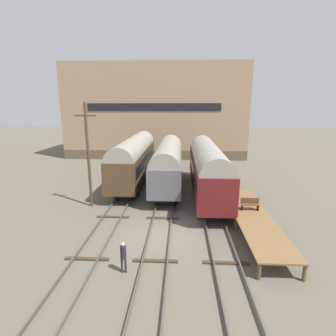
% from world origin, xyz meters
% --- Properties ---
extents(ground_plane, '(200.00, 200.00, 0.00)m').
position_xyz_m(ground_plane, '(0.00, 0.00, 0.00)').
color(ground_plane, '#60594C').
extents(track_left, '(2.60, 60.00, 0.26)m').
position_xyz_m(track_left, '(-4.03, 0.00, 0.14)').
color(track_left, '#4C4742').
rests_on(track_left, ground).
extents(track_middle, '(2.60, 60.00, 0.26)m').
position_xyz_m(track_middle, '(0.00, 0.00, 0.14)').
color(track_middle, '#4C4742').
rests_on(track_middle, ground).
extents(track_right, '(2.60, 60.00, 0.26)m').
position_xyz_m(track_right, '(4.03, 0.00, 0.14)').
color(track_right, '#4C4742').
rests_on(track_right, ground).
extents(train_car_maroon, '(2.94, 15.72, 5.27)m').
position_xyz_m(train_car_maroon, '(4.03, 8.91, 3.00)').
color(train_car_maroon, black).
rests_on(train_car_maroon, ground).
extents(train_car_brown, '(2.94, 16.45, 5.33)m').
position_xyz_m(train_car_brown, '(-4.03, 13.43, 3.04)').
color(train_car_brown, black).
rests_on(train_car_brown, ground).
extents(train_car_grey, '(2.95, 15.29, 5.03)m').
position_xyz_m(train_car_grey, '(0.00, 11.91, 2.85)').
color(train_car_grey, black).
rests_on(train_car_grey, ground).
extents(station_platform, '(2.58, 12.09, 1.03)m').
position_xyz_m(station_platform, '(6.64, 1.58, 0.95)').
color(station_platform, brown).
rests_on(station_platform, ground).
extents(bench, '(1.40, 0.40, 0.91)m').
position_xyz_m(bench, '(6.72, 2.70, 1.52)').
color(bench, brown).
rests_on(bench, station_platform).
extents(person_worker, '(0.32, 0.32, 1.78)m').
position_xyz_m(person_worker, '(-1.60, -4.07, 1.08)').
color(person_worker, '#282833').
rests_on(person_worker, ground).
extents(utility_pole, '(1.80, 0.24, 9.11)m').
position_xyz_m(utility_pole, '(-6.61, 5.46, 4.72)').
color(utility_pole, '#473828').
rests_on(utility_pole, ground).
extents(warehouse_building, '(30.97, 12.12, 15.80)m').
position_xyz_m(warehouse_building, '(-3.10, 32.80, 7.90)').
color(warehouse_building, brown).
rests_on(warehouse_building, ground).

